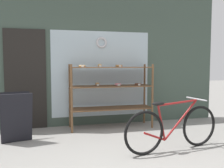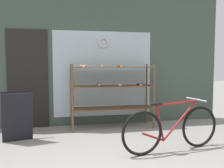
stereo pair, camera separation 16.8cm
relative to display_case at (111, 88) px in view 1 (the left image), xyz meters
The scene contains 4 objects.
storefront_facade 1.18m from the display_case, 133.52° to the left, with size 6.01×0.13×3.93m.
display_case is the anchor object (origin of this frame).
bicycle 1.82m from the display_case, 69.66° to the right, with size 1.73×0.48×0.81m.
sandwich_board 1.99m from the display_case, 162.62° to the right, with size 0.59×0.49×0.87m.
Camera 1 is at (-0.93, -3.04, 1.37)m, focal length 40.00 mm.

